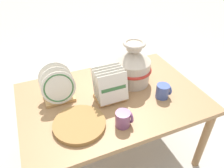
{
  "coord_description": "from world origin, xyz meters",
  "views": [
    {
      "loc": [
        -0.47,
        -1.1,
        1.6
      ],
      "look_at": [
        0.0,
        0.0,
        0.73
      ],
      "focal_mm": 35.0,
      "sensor_mm": 36.0,
      "label": 1
    }
  ],
  "objects_px": {
    "ceramic_vase": "(133,66)",
    "dish_rack_round_plates": "(58,89)",
    "wicker_charger_stack": "(79,124)",
    "mug_plum_glaze": "(124,119)",
    "mug_cobalt_glaze": "(163,91)",
    "dish_rack_square_plates": "(110,88)"
  },
  "relations": [
    {
      "from": "dish_rack_round_plates",
      "to": "dish_rack_square_plates",
      "type": "relative_size",
      "value": 1.1
    },
    {
      "from": "dish_rack_round_plates",
      "to": "mug_plum_glaze",
      "type": "xyz_separation_m",
      "value": [
        0.3,
        -0.39,
        -0.05
      ]
    },
    {
      "from": "ceramic_vase",
      "to": "dish_rack_round_plates",
      "type": "xyz_separation_m",
      "value": [
        -0.56,
        0.0,
        -0.05
      ]
    },
    {
      "from": "ceramic_vase",
      "to": "dish_rack_round_plates",
      "type": "height_order",
      "value": "ceramic_vase"
    },
    {
      "from": "wicker_charger_stack",
      "to": "ceramic_vase",
      "type": "bearing_deg",
      "value": 29.83
    },
    {
      "from": "ceramic_vase",
      "to": "wicker_charger_stack",
      "type": "distance_m",
      "value": 0.59
    },
    {
      "from": "mug_cobalt_glaze",
      "to": "wicker_charger_stack",
      "type": "bearing_deg",
      "value": -176.22
    },
    {
      "from": "dish_rack_round_plates",
      "to": "dish_rack_square_plates",
      "type": "bearing_deg",
      "value": -20.1
    },
    {
      "from": "mug_plum_glaze",
      "to": "mug_cobalt_glaze",
      "type": "relative_size",
      "value": 1.0
    },
    {
      "from": "mug_cobalt_glaze",
      "to": "dish_rack_square_plates",
      "type": "bearing_deg",
      "value": 159.57
    },
    {
      "from": "ceramic_vase",
      "to": "mug_cobalt_glaze",
      "type": "height_order",
      "value": "ceramic_vase"
    },
    {
      "from": "mug_plum_glaze",
      "to": "dish_rack_round_plates",
      "type": "bearing_deg",
      "value": 128.31
    },
    {
      "from": "ceramic_vase",
      "to": "mug_cobalt_glaze",
      "type": "xyz_separation_m",
      "value": [
        0.11,
        -0.25,
        -0.09
      ]
    },
    {
      "from": "dish_rack_square_plates",
      "to": "wicker_charger_stack",
      "type": "bearing_deg",
      "value": -147.82
    },
    {
      "from": "dish_rack_square_plates",
      "to": "wicker_charger_stack",
      "type": "xyz_separation_m",
      "value": [
        -0.27,
        -0.17,
        -0.08
      ]
    },
    {
      "from": "wicker_charger_stack",
      "to": "mug_plum_glaze",
      "type": "bearing_deg",
      "value": -21.22
    },
    {
      "from": "ceramic_vase",
      "to": "dish_rack_square_plates",
      "type": "distance_m",
      "value": 0.27
    },
    {
      "from": "dish_rack_round_plates",
      "to": "mug_cobalt_glaze",
      "type": "xyz_separation_m",
      "value": [
        0.67,
        -0.25,
        -0.05
      ]
    },
    {
      "from": "dish_rack_round_plates",
      "to": "dish_rack_square_plates",
      "type": "height_order",
      "value": "dish_rack_round_plates"
    },
    {
      "from": "dish_rack_round_plates",
      "to": "wicker_charger_stack",
      "type": "relative_size",
      "value": 0.77
    },
    {
      "from": "mug_cobalt_glaze",
      "to": "ceramic_vase",
      "type": "bearing_deg",
      "value": 114.76
    },
    {
      "from": "mug_cobalt_glaze",
      "to": "dish_rack_round_plates",
      "type": "bearing_deg",
      "value": 159.73
    }
  ]
}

